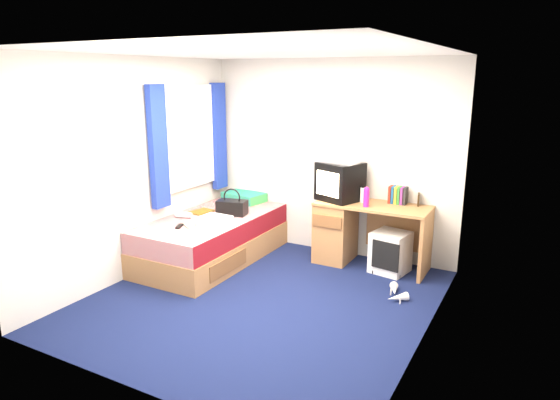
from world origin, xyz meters
The scene contains 20 objects.
ground centered at (0.00, 0.00, 0.00)m, with size 3.40×3.40×0.00m, color #0C1438.
room_shell centered at (0.00, 0.00, 1.45)m, with size 3.40×3.40×3.40m.
bed centered at (-1.10, 0.70, 0.27)m, with size 1.01×2.00×0.54m.
pillow centered at (-1.18, 1.54, 0.60)m, with size 0.54×0.34×0.12m, color #1975A5.
desk centered at (0.38, 1.44, 0.41)m, with size 1.30×0.55×0.75m.
storage_cube centered at (0.91, 1.35, 0.24)m, with size 0.38×0.38×0.47m, color silver.
crt_tv centered at (0.24, 1.44, 0.98)m, with size 0.57×0.55×0.45m.
vcr centered at (0.24, 1.44, 1.24)m, with size 0.43×0.31×0.08m, color silver.
book_row centered at (0.90, 1.60, 0.85)m, with size 0.20×0.13×0.20m.
picture_frame centered at (1.13, 1.63, 0.82)m, with size 0.02×0.12×0.14m, color black.
pink_water_bottle centered at (0.62, 1.29, 0.85)m, with size 0.06×0.06×0.20m, color #DB1E90.
aerosol_can centered at (0.51, 1.45, 0.84)m, with size 0.05×0.05×0.18m, color silver.
handbag centered at (-0.95, 0.91, 0.64)m, with size 0.39×0.27×0.33m.
towel centered at (-0.85, 0.42, 0.59)m, with size 0.33×0.27×0.11m, color silver.
magazine centered at (-1.35, 0.82, 0.55)m, with size 0.21×0.28×0.01m, color gold.
water_bottle centered at (-1.37, 0.51, 0.58)m, with size 0.07×0.07×0.20m, color silver.
colour_swatch_fan centered at (-1.11, 0.26, 0.55)m, with size 0.22×0.06×0.01m, color orange.
remote_control centered at (-1.17, 0.19, 0.55)m, with size 0.05×0.16×0.02m, color black.
window_assembly centered at (-1.55, 0.90, 1.42)m, with size 0.11×1.42×1.40m.
white_heels centered at (1.17, 0.71, 0.04)m, with size 0.27×0.40×0.09m.
Camera 1 is at (2.38, -3.96, 2.19)m, focal length 32.00 mm.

